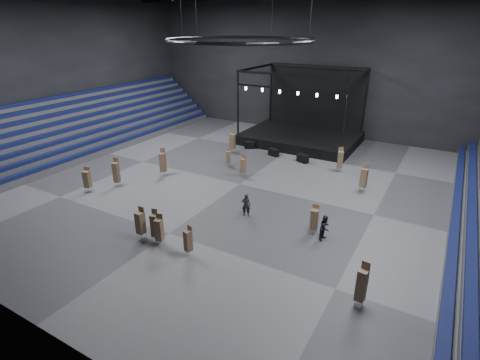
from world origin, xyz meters
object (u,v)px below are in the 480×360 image
Objects in this scene: stage at (303,130)px; man_center at (246,205)px; chair_stack_13 at (87,179)px; chair_stack_1 at (188,240)px; crew_member at (325,228)px; chair_stack_8 at (364,177)px; chair_stack_2 at (314,219)px; flight_case_mid at (274,152)px; chair_stack_3 at (362,285)px; chair_stack_7 at (232,141)px; chair_stack_11 at (159,229)px; chair_stack_0 at (154,225)px; flight_case_right at (303,158)px; chair_stack_6 at (140,222)px; chair_stack_9 at (243,165)px; chair_stack_10 at (163,162)px; flight_case_left at (250,145)px; chair_stack_12 at (116,172)px; chair_stack_4 at (340,159)px; chair_stack_5 at (228,157)px.

stage is 7.32× the size of man_center.
chair_stack_13 is at bearing -12.34° from man_center.
chair_stack_1 is 9.66m from crew_member.
chair_stack_8 reaches higher than chair_stack_13.
chair_stack_8 is (1.34, 9.41, 0.14)m from chair_stack_2.
man_center reaches higher than flight_case_mid.
chair_stack_3 is 27.16m from chair_stack_7.
chair_stack_2 is 11.08m from chair_stack_11.
chair_stack_0 is 1.29× the size of man_center.
flight_case_right is 0.53× the size of chair_stack_6.
stage is at bearing 90.34° from chair_stack_9.
chair_stack_0 is 12.37m from chair_stack_10.
chair_stack_2 is 1.04m from crew_member.
chair_stack_2 is (13.72, -15.35, 0.82)m from flight_case_left.
chair_stack_2 is (9.99, -14.31, 0.83)m from flight_case_mid.
flight_case_left is 0.53× the size of chair_stack_13.
chair_stack_1 is 14.49m from chair_stack_9.
chair_stack_11 is 12.17m from chair_stack_13.
chair_stack_2 is at bearing -14.76° from chair_stack_12.
crew_member is at bearing -31.11° from chair_stack_9.
stage is at bearing 127.76° from chair_stack_3.
man_center is at bearing -36.18° from chair_stack_10.
chair_stack_12 reaches higher than chair_stack_1.
stage is at bearing 46.76° from chair_stack_10.
chair_stack_0 is 3.16m from chair_stack_1.
chair_stack_11 is (4.99, -22.16, 0.82)m from flight_case_left.
chair_stack_1 is 1.15× the size of man_center.
chair_stack_2 reaches higher than crew_member.
chair_stack_13 is at bearing -176.59° from chair_stack_1.
chair_stack_4 is 1.09× the size of chair_stack_11.
chair_stack_10 is at bearing -156.17° from chair_stack_8.
chair_stack_12 is at bearing 174.97° from chair_stack_2.
chair_stack_9 is (-0.79, -14.23, -0.31)m from stage.
chair_stack_2 is 12.48m from chair_stack_6.
stage is 6.03× the size of chair_stack_2.
chair_stack_11 is 1.26× the size of crew_member.
chair_stack_13 reaches higher than flight_case_right.
flight_case_mid is 17.84m from chair_stack_12.
chair_stack_11 is at bearing -86.62° from flight_case_mid.
flight_case_right is at bearing 106.09° from chair_stack_2.
chair_stack_5 reaches higher than flight_case_right.
chair_stack_12 reaches higher than chair_stack_8.
chair_stack_2 reaches higher than flight_case_right.
chair_stack_13 is at bearing -109.69° from flight_case_left.
chair_stack_6 is (-4.21, 0.00, 0.16)m from chair_stack_1.
flight_case_right is 8.33m from chair_stack_5.
flight_case_left is 19.79m from chair_stack_13.
chair_stack_13 is (-11.17, -24.68, -0.18)m from stage.
chair_stack_5 is (-2.81, -5.48, 0.64)m from flight_case_mid.
flight_case_left is at bearing 123.74° from chair_stack_2.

